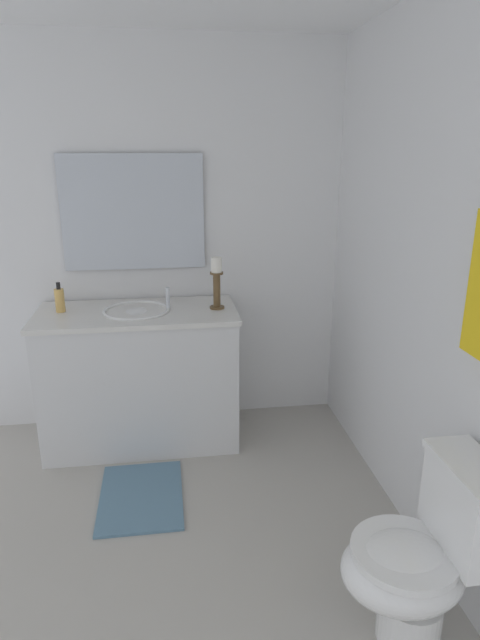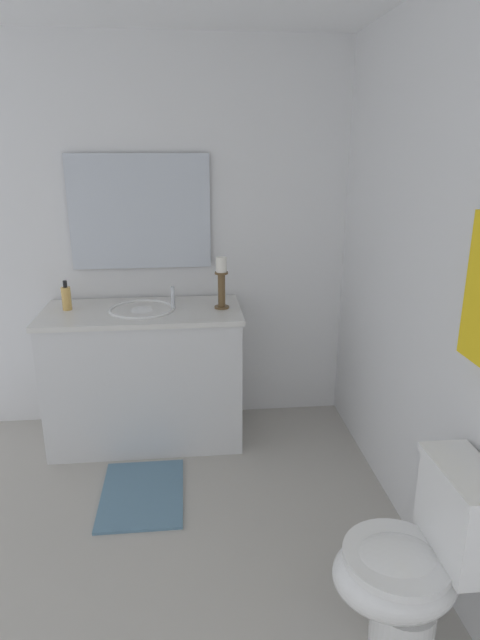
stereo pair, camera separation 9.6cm
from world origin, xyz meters
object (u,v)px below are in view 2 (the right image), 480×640
at_px(mirror, 140,212).
at_px(bath_mat, 142,494).
at_px(soap_bottle, 66,298).
at_px(sink_basin, 142,316).
at_px(vanity_cabinet, 146,375).
at_px(toilet, 414,564).
at_px(candle_holder_tall, 221,281).

xyz_separation_m(mirror, bath_mat, (0.91, -0.00, -1.41)).
height_order(soap_bottle, bath_mat, soap_bottle).
distance_m(sink_basin, bath_mat, 1.03).
distance_m(vanity_cabinet, sink_basin, 0.39).
bearing_deg(sink_basin, vanity_cabinet, -90.00).
relative_size(toilet, bath_mat, 1.25).
bearing_deg(mirror, toilet, 28.99).
bearing_deg(bath_mat, soap_bottle, -146.48).
height_order(soap_bottle, toilet, soap_bottle).
relative_size(mirror, candle_holder_tall, 2.77).
relative_size(candle_holder_tall, bath_mat, 0.53).
distance_m(candle_holder_tall, soap_bottle, 0.94).
xyz_separation_m(candle_holder_tall, toilet, (1.63, 0.58, -0.67)).
height_order(vanity_cabinet, bath_mat, vanity_cabinet).
xyz_separation_m(sink_basin, soap_bottle, (-0.05, -0.45, 0.11)).
bearing_deg(mirror, vanity_cabinet, -0.01).
distance_m(vanity_cabinet, mirror, 1.02).
relative_size(soap_bottle, bath_mat, 0.30).
bearing_deg(vanity_cabinet, mirror, 179.99).
distance_m(sink_basin, soap_bottle, 0.47).
xyz_separation_m(sink_basin, toilet, (1.64, 1.06, -0.46)).
relative_size(mirror, toilet, 1.17).
relative_size(candle_holder_tall, soap_bottle, 1.76).
height_order(mirror, toilet, mirror).
distance_m(toilet, bath_mat, 1.51).
bearing_deg(candle_holder_tall, sink_basin, -91.16).
height_order(sink_basin, mirror, mirror).
xyz_separation_m(mirror, soap_bottle, (0.23, -0.45, -0.48)).
distance_m(mirror, candle_holder_tall, 0.68).
height_order(mirror, soap_bottle, mirror).
bearing_deg(candle_holder_tall, soap_bottle, -93.79).
height_order(mirror, candle_holder_tall, mirror).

